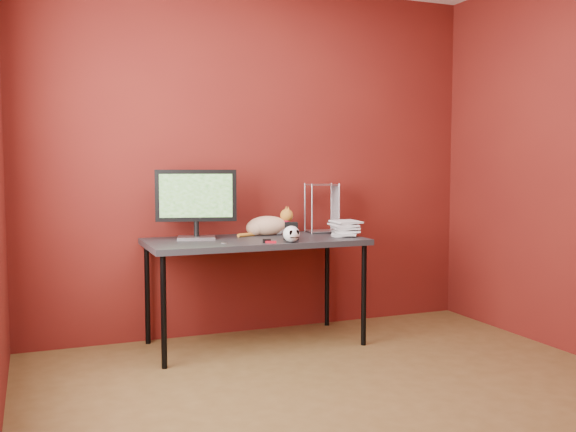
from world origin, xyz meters
name	(u,v)px	position (x,y,z in m)	size (l,w,h in m)	color
room	(372,128)	(0.00, 0.00, 1.45)	(3.52, 3.52, 2.61)	#543C1C
desk	(255,246)	(-0.15, 1.37, 0.70)	(1.50, 0.70, 0.75)	black
monitor	(196,201)	(-0.53, 1.49, 1.02)	(0.55, 0.24, 0.48)	silver
cat	(268,225)	(0.01, 1.56, 0.82)	(0.45, 0.18, 0.21)	#CB722B
skull_mug	(291,234)	(0.01, 1.08, 0.81)	(0.11, 0.11, 0.11)	white
speaker	(291,232)	(0.06, 1.21, 0.81)	(0.11, 0.11, 0.12)	black
book_stack	(333,152)	(0.44, 1.36, 1.36)	(0.27, 0.30, 1.22)	beige
wire_rack	(322,208)	(0.46, 1.59, 0.94)	(0.23, 0.20, 0.37)	silver
pocket_knife	(271,242)	(-0.13, 1.10, 0.76)	(0.07, 0.02, 0.01)	#9F0C19
black_gadget	(267,241)	(-0.15, 1.12, 0.76)	(0.05, 0.03, 0.02)	black
washer	(224,243)	(-0.42, 1.20, 0.75)	(0.04, 0.04, 0.00)	silver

